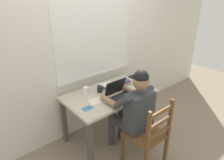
{
  "coord_description": "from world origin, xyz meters",
  "views": [
    {
      "loc": [
        -1.56,
        -1.91,
        2.04
      ],
      "look_at": [
        0.0,
        -0.05,
        0.95
      ],
      "focal_mm": 32.23,
      "sensor_mm": 36.0,
      "label": 1
    }
  ],
  "objects_px": {
    "laptop": "(120,94)",
    "landscape_photo_print": "(87,108)",
    "seated_person": "(133,110)",
    "desk": "(110,100)",
    "computer_mouse": "(137,91)",
    "book_stack_side": "(124,82)",
    "coffee_mug_white": "(86,90)",
    "coffee_mug_dark": "(100,89)",
    "book_stack_main": "(107,85)",
    "wooden_chair": "(149,135)"
  },
  "relations": [
    {
      "from": "computer_mouse",
      "to": "book_stack_main",
      "type": "height_order",
      "value": "book_stack_main"
    },
    {
      "from": "coffee_mug_white",
      "to": "book_stack_main",
      "type": "relative_size",
      "value": 0.54
    },
    {
      "from": "book_stack_side",
      "to": "coffee_mug_white",
      "type": "bearing_deg",
      "value": 168.32
    },
    {
      "from": "seated_person",
      "to": "coffee_mug_dark",
      "type": "xyz_separation_m",
      "value": [
        -0.08,
        0.57,
        0.09
      ]
    },
    {
      "from": "coffee_mug_white",
      "to": "book_stack_side",
      "type": "relative_size",
      "value": 0.53
    },
    {
      "from": "book_stack_main",
      "to": "book_stack_side",
      "type": "height_order",
      "value": "book_stack_side"
    },
    {
      "from": "wooden_chair",
      "to": "laptop",
      "type": "xyz_separation_m",
      "value": [
        0.02,
        0.55,
        0.32
      ]
    },
    {
      "from": "wooden_chair",
      "to": "book_stack_side",
      "type": "relative_size",
      "value": 4.44
    },
    {
      "from": "seated_person",
      "to": "laptop",
      "type": "bearing_deg",
      "value": 85.32
    },
    {
      "from": "book_stack_main",
      "to": "book_stack_side",
      "type": "relative_size",
      "value": 0.98
    },
    {
      "from": "landscape_photo_print",
      "to": "coffee_mug_dark",
      "type": "bearing_deg",
      "value": 30.22
    },
    {
      "from": "desk",
      "to": "wooden_chair",
      "type": "bearing_deg",
      "value": -89.78
    },
    {
      "from": "wooden_chair",
      "to": "landscape_photo_print",
      "type": "distance_m",
      "value": 0.8
    },
    {
      "from": "coffee_mug_dark",
      "to": "book_stack_side",
      "type": "bearing_deg",
      "value": -4.54
    },
    {
      "from": "wooden_chair",
      "to": "landscape_photo_print",
      "type": "xyz_separation_m",
      "value": [
        -0.46,
        0.6,
        0.27
      ]
    },
    {
      "from": "coffee_mug_dark",
      "to": "coffee_mug_white",
      "type": "bearing_deg",
      "value": 152.42
    },
    {
      "from": "seated_person",
      "to": "book_stack_side",
      "type": "height_order",
      "value": "seated_person"
    },
    {
      "from": "coffee_mug_white",
      "to": "seated_person",
      "type": "bearing_deg",
      "value": -69.07
    },
    {
      "from": "coffee_mug_white",
      "to": "landscape_photo_print",
      "type": "height_order",
      "value": "coffee_mug_white"
    },
    {
      "from": "wooden_chair",
      "to": "desk",
      "type": "bearing_deg",
      "value": 90.22
    },
    {
      "from": "seated_person",
      "to": "landscape_photo_print",
      "type": "bearing_deg",
      "value": 144.92
    },
    {
      "from": "desk",
      "to": "book_stack_main",
      "type": "xyz_separation_m",
      "value": [
        0.1,
        0.19,
        0.13
      ]
    },
    {
      "from": "coffee_mug_white",
      "to": "landscape_photo_print",
      "type": "distance_m",
      "value": 0.4
    },
    {
      "from": "computer_mouse",
      "to": "landscape_photo_print",
      "type": "relative_size",
      "value": 0.77
    },
    {
      "from": "coffee_mug_white",
      "to": "book_stack_main",
      "type": "bearing_deg",
      "value": -3.89
    },
    {
      "from": "laptop",
      "to": "coffee_mug_dark",
      "type": "relative_size",
      "value": 2.94
    },
    {
      "from": "laptop",
      "to": "computer_mouse",
      "type": "bearing_deg",
      "value": -10.72
    },
    {
      "from": "seated_person",
      "to": "book_stack_side",
      "type": "distance_m",
      "value": 0.64
    },
    {
      "from": "coffee_mug_white",
      "to": "computer_mouse",
      "type": "bearing_deg",
      "value": -38.17
    },
    {
      "from": "desk",
      "to": "book_stack_side",
      "type": "distance_m",
      "value": 0.38
    },
    {
      "from": "seated_person",
      "to": "laptop",
      "type": "height_order",
      "value": "seated_person"
    },
    {
      "from": "coffee_mug_dark",
      "to": "wooden_chair",
      "type": "bearing_deg",
      "value": -84.57
    },
    {
      "from": "seated_person",
      "to": "landscape_photo_print",
      "type": "height_order",
      "value": "seated_person"
    },
    {
      "from": "book_stack_main",
      "to": "computer_mouse",
      "type": "bearing_deg",
      "value": -63.24
    },
    {
      "from": "laptop",
      "to": "landscape_photo_print",
      "type": "bearing_deg",
      "value": 174.34
    },
    {
      "from": "book_stack_side",
      "to": "laptop",
      "type": "bearing_deg",
      "value": -140.74
    },
    {
      "from": "seated_person",
      "to": "desk",
      "type": "bearing_deg",
      "value": 90.36
    },
    {
      "from": "book_stack_main",
      "to": "coffee_mug_dark",
      "type": "bearing_deg",
      "value": -159.79
    },
    {
      "from": "desk",
      "to": "coffee_mug_dark",
      "type": "xyz_separation_m",
      "value": [
        -0.08,
        0.12,
        0.15
      ]
    },
    {
      "from": "seated_person",
      "to": "coffee_mug_white",
      "type": "distance_m",
      "value": 0.71
    },
    {
      "from": "desk",
      "to": "seated_person",
      "type": "height_order",
      "value": "seated_person"
    },
    {
      "from": "computer_mouse",
      "to": "seated_person",
      "type": "bearing_deg",
      "value": -144.48
    },
    {
      "from": "wooden_chair",
      "to": "coffee_mug_white",
      "type": "bearing_deg",
      "value": 105.01
    },
    {
      "from": "coffee_mug_white",
      "to": "coffee_mug_dark",
      "type": "relative_size",
      "value": 0.99
    },
    {
      "from": "desk",
      "to": "landscape_photo_print",
      "type": "bearing_deg",
      "value": -164.13
    },
    {
      "from": "landscape_photo_print",
      "to": "coffee_mug_white",
      "type": "bearing_deg",
      "value": 55.54
    },
    {
      "from": "seated_person",
      "to": "landscape_photo_print",
      "type": "distance_m",
      "value": 0.56
    },
    {
      "from": "wooden_chair",
      "to": "book_stack_side",
      "type": "height_order",
      "value": "wooden_chair"
    },
    {
      "from": "computer_mouse",
      "to": "book_stack_side",
      "type": "xyz_separation_m",
      "value": [
        0.04,
        0.32,
        0.02
      ]
    },
    {
      "from": "laptop",
      "to": "coffee_mug_dark",
      "type": "xyz_separation_m",
      "value": [
        -0.1,
        0.3,
        -0.01
      ]
    }
  ]
}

